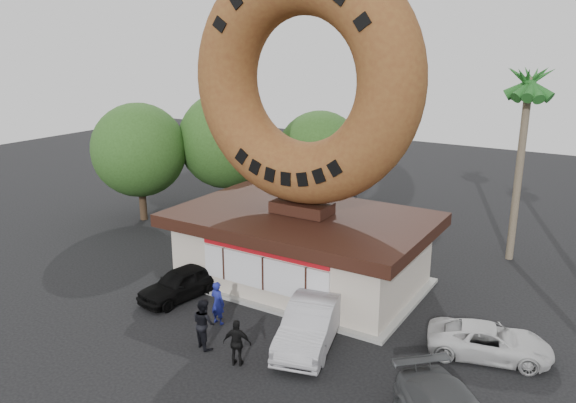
% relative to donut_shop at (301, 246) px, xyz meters
% --- Properties ---
extents(ground, '(90.00, 90.00, 0.00)m').
position_rel_donut_shop_xyz_m(ground, '(0.00, -5.98, -1.77)').
color(ground, black).
rests_on(ground, ground).
extents(donut_shop, '(11.20, 7.20, 3.80)m').
position_rel_donut_shop_xyz_m(donut_shop, '(0.00, 0.00, 0.00)').
color(donut_shop, beige).
rests_on(donut_shop, ground).
extents(giant_donut, '(10.44, 2.66, 10.44)m').
position_rel_donut_shop_xyz_m(giant_donut, '(0.00, 0.02, 7.26)').
color(giant_donut, brown).
rests_on(giant_donut, donut_shop).
extents(tree_west, '(6.00, 6.00, 7.65)m').
position_rel_donut_shop_xyz_m(tree_west, '(-9.50, 7.02, 2.87)').
color(tree_west, '#473321').
rests_on(tree_west, ground).
extents(tree_mid, '(5.20, 5.20, 6.63)m').
position_rel_donut_shop_xyz_m(tree_mid, '(-4.00, 9.02, 2.25)').
color(tree_mid, '#473321').
rests_on(tree_mid, ground).
extents(tree_far, '(5.60, 5.60, 7.14)m').
position_rel_donut_shop_xyz_m(tree_far, '(-13.00, 3.02, 2.56)').
color(tree_far, '#473321').
rests_on(tree_far, ground).
extents(palm_near, '(2.60, 2.60, 9.75)m').
position_rel_donut_shop_xyz_m(palm_near, '(7.50, 8.02, 6.65)').
color(palm_near, '#726651').
rests_on(palm_near, ground).
extents(street_lamp, '(2.11, 0.20, 8.00)m').
position_rel_donut_shop_xyz_m(street_lamp, '(-1.86, 10.02, 2.72)').
color(street_lamp, '#59595E').
rests_on(street_lamp, ground).
extents(person_left, '(0.66, 0.46, 1.73)m').
position_rel_donut_shop_xyz_m(person_left, '(-0.81, -5.02, -0.90)').
color(person_left, navy).
rests_on(person_left, ground).
extents(person_center, '(1.09, 0.98, 1.86)m').
position_rel_donut_shop_xyz_m(person_center, '(-0.13, -6.65, -0.84)').
color(person_center, black).
rests_on(person_center, ground).
extents(person_right, '(1.06, 0.72, 1.67)m').
position_rel_donut_shop_xyz_m(person_right, '(1.59, -6.99, -0.93)').
color(person_right, black).
rests_on(person_right, ground).
extents(car_black, '(2.20, 4.08, 1.32)m').
position_rel_donut_shop_xyz_m(car_black, '(-3.59, -4.04, -1.11)').
color(car_black, black).
rests_on(car_black, ground).
extents(car_silver, '(2.86, 5.07, 1.58)m').
position_rel_donut_shop_xyz_m(car_silver, '(2.99, -4.44, -0.97)').
color(car_silver, '#ACABB0').
rests_on(car_silver, ground).
extents(car_white, '(4.54, 2.95, 1.16)m').
position_rel_donut_shop_xyz_m(car_white, '(8.71, -1.97, -1.18)').
color(car_white, silver).
rests_on(car_white, ground).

